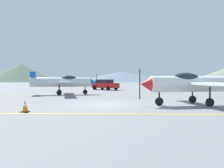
{
  "coord_description": "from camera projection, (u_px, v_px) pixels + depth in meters",
  "views": [
    {
      "loc": [
        0.64,
        -14.06,
        1.61
      ],
      "look_at": [
        0.17,
        6.0,
        1.2
      ],
      "focal_mm": 35.09,
      "sensor_mm": 36.0,
      "label": 1
    }
  ],
  "objects": [
    {
      "name": "hill_left",
      "position": [
        21.0,
        73.0,
        147.82
      ],
      "size": [
        52.05,
        52.05,
        12.39
      ],
      "primitive_type": "cone",
      "color": "#4C6651",
      "rests_on": "ground_plane"
    },
    {
      "name": "apron_line_near",
      "position": [
        103.0,
        114.0,
        10.16
      ],
      "size": [
        80.0,
        0.16,
        0.01
      ],
      "primitive_type": "cube",
      "color": "yellow",
      "rests_on": "ground_plane"
    },
    {
      "name": "hill_centerleft",
      "position": [
        122.0,
        77.0,
        155.85
      ],
      "size": [
        70.48,
        70.48,
        7.32
      ],
      "primitive_type": "cone",
      "color": "slate",
      "rests_on": "ground_plane"
    },
    {
      "name": "ground_plane",
      "position": [
        107.0,
        104.0,
        14.1
      ],
      "size": [
        400.0,
        400.0,
        0.0
      ],
      "primitive_type": "plane",
      "color": "slate"
    },
    {
      "name": "car_sedan",
      "position": [
        105.0,
        84.0,
        34.01
      ],
      "size": [
        4.47,
        4.1,
        1.62
      ],
      "color": "red",
      "rests_on": "ground_plane"
    },
    {
      "name": "airplane_near",
      "position": [
        194.0,
        83.0,
        13.83
      ],
      "size": [
        7.1,
        8.13,
        2.43
      ],
      "color": "white",
      "rests_on": "ground_plane"
    },
    {
      "name": "apron_line_far",
      "position": [
        111.0,
        96.0,
        21.49
      ],
      "size": [
        80.0,
        0.16,
        0.01
      ],
      "primitive_type": "cube",
      "color": "yellow",
      "rests_on": "ground_plane"
    },
    {
      "name": "airplane_mid",
      "position": [
        64.0,
        82.0,
        23.34
      ],
      "size": [
        7.11,
        8.08,
        2.43
      ],
      "color": "silver",
      "rests_on": "ground_plane"
    },
    {
      "name": "traffic_cone_front",
      "position": [
        25.0,
        106.0,
        10.83
      ],
      "size": [
        0.36,
        0.36,
        0.59
      ],
      "color": "black",
      "rests_on": "ground_plane"
    }
  ]
}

